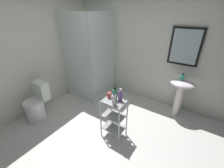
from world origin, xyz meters
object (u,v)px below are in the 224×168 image
object	(u,v)px
toilet	(37,105)
lotion_bottle_white	(114,100)
shower_stall	(91,77)
hand_soap_bottle	(182,77)
conditioner_bottle_purple	(120,96)
rinse_cup	(109,95)
pedestal_sink	(181,91)
storage_cart	(114,116)
body_wash_bottle_green	(115,94)

from	to	relation	value
toilet	lotion_bottle_white	bearing A→B (deg)	13.11
shower_stall	hand_soap_bottle	bearing A→B (deg)	8.60
toilet	conditioner_bottle_purple	size ratio (longest dim) A/B	3.48
shower_stall	rinse_cup	xyz separation A→B (m)	(1.19, -0.88, 0.32)
shower_stall	toilet	size ratio (longest dim) A/B	2.63
shower_stall	lotion_bottle_white	size ratio (longest dim) A/B	10.05
pedestal_sink	rinse_cup	size ratio (longest dim) A/B	8.42
hand_soap_bottle	shower_stall	bearing A→B (deg)	-171.40
storage_cart	conditioner_bottle_purple	xyz separation A→B (m)	(0.08, 0.06, 0.40)
body_wash_bottle_green	shower_stall	bearing A→B (deg)	145.66
shower_stall	body_wash_bottle_green	distance (m)	1.62
shower_stall	rinse_cup	size ratio (longest dim) A/B	20.79
hand_soap_bottle	body_wash_bottle_green	world-z (taller)	body_wash_bottle_green
pedestal_sink	toilet	bearing A→B (deg)	-144.25
conditioner_bottle_purple	body_wash_bottle_green	size ratio (longest dim) A/B	0.93
storage_cart	body_wash_bottle_green	xyz separation A→B (m)	(-0.00, 0.03, 0.41)
conditioner_bottle_purple	lotion_bottle_white	distance (m)	0.14
pedestal_sink	rinse_cup	world-z (taller)	rinse_cup
body_wash_bottle_green	hand_soap_bottle	bearing A→B (deg)	57.67
shower_stall	lotion_bottle_white	xyz separation A→B (m)	(1.36, -1.00, 0.37)
toilet	hand_soap_bottle	distance (m)	2.93
storage_cart	body_wash_bottle_green	world-z (taller)	body_wash_bottle_green
hand_soap_bottle	lotion_bottle_white	size ratio (longest dim) A/B	0.75
shower_stall	lotion_bottle_white	world-z (taller)	shower_stall
toilet	body_wash_bottle_green	world-z (taller)	body_wash_bottle_green
toilet	body_wash_bottle_green	bearing A→B (deg)	17.44
body_wash_bottle_green	pedestal_sink	bearing A→B (deg)	56.70
hand_soap_bottle	rinse_cup	distance (m)	1.48
storage_cart	body_wash_bottle_green	bearing A→B (deg)	97.91
shower_stall	storage_cart	xyz separation A→B (m)	(1.31, -0.92, -0.03)
toilet	hand_soap_bottle	xyz separation A→B (m)	(2.32, 1.69, 0.56)
body_wash_bottle_green	rinse_cup	size ratio (longest dim) A/B	2.45
hand_soap_bottle	toilet	bearing A→B (deg)	-143.93
body_wash_bottle_green	toilet	bearing A→B (deg)	-162.56
shower_stall	toilet	bearing A→B (deg)	-100.73
shower_stall	body_wash_bottle_green	world-z (taller)	shower_stall
shower_stall	pedestal_sink	size ratio (longest dim) A/B	2.47
toilet	lotion_bottle_white	distance (m)	1.74
pedestal_sink	hand_soap_bottle	distance (m)	0.30
shower_stall	pedestal_sink	distance (m)	2.12
pedestal_sink	toilet	xyz separation A→B (m)	(-2.35, -1.69, -0.26)
hand_soap_bottle	rinse_cup	xyz separation A→B (m)	(-0.87, -1.20, -0.09)
body_wash_bottle_green	rinse_cup	world-z (taller)	body_wash_bottle_green
storage_cart	hand_soap_bottle	size ratio (longest dim) A/B	4.97
conditioner_bottle_purple	body_wash_bottle_green	bearing A→B (deg)	-162.32
lotion_bottle_white	toilet	bearing A→B (deg)	-166.89
storage_cart	body_wash_bottle_green	size ratio (longest dim) A/B	3.14
toilet	hand_soap_bottle	world-z (taller)	hand_soap_bottle
toilet	storage_cart	size ratio (longest dim) A/B	1.03
pedestal_sink	shower_stall	bearing A→B (deg)	-171.47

